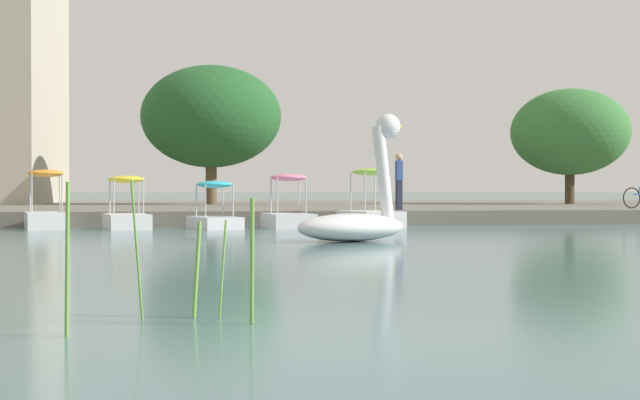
{
  "coord_description": "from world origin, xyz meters",
  "views": [
    {
      "loc": [
        -1.21,
        -7.1,
        1.1
      ],
      "look_at": [
        1.74,
        14.73,
        0.84
      ],
      "focal_mm": 55.83,
      "sensor_mm": 36.0,
      "label": 1
    }
  ],
  "objects_px": {
    "pedal_boat_pink": "(288,213)",
    "pedal_boat_orange": "(46,212)",
    "tree_broadleaf_left": "(570,132)",
    "swan_boat": "(356,215)",
    "pedal_boat_lime": "(370,211)",
    "pedal_boat_cyan": "(215,214)",
    "pedal_boat_yellow": "(126,214)",
    "tree_broadleaf_right": "(211,117)",
    "person_on_path": "(399,180)"
  },
  "relations": [
    {
      "from": "pedal_boat_pink",
      "to": "pedal_boat_orange",
      "type": "relative_size",
      "value": 0.94
    },
    {
      "from": "pedal_boat_orange",
      "to": "tree_broadleaf_left",
      "type": "relative_size",
      "value": 0.33
    },
    {
      "from": "swan_boat",
      "to": "tree_broadleaf_left",
      "type": "bearing_deg",
      "value": 57.68
    },
    {
      "from": "pedal_boat_pink",
      "to": "pedal_boat_orange",
      "type": "xyz_separation_m",
      "value": [
        -6.52,
        0.18,
        0.03
      ]
    },
    {
      "from": "pedal_boat_lime",
      "to": "pedal_boat_cyan",
      "type": "xyz_separation_m",
      "value": [
        -4.35,
        -0.29,
        -0.04
      ]
    },
    {
      "from": "swan_boat",
      "to": "pedal_boat_yellow",
      "type": "distance_m",
      "value": 8.57
    },
    {
      "from": "pedal_boat_orange",
      "to": "tree_broadleaf_right",
      "type": "distance_m",
      "value": 15.04
    },
    {
      "from": "pedal_boat_pink",
      "to": "tree_broadleaf_left",
      "type": "relative_size",
      "value": 0.31
    },
    {
      "from": "pedal_boat_cyan",
      "to": "person_on_path",
      "type": "height_order",
      "value": "person_on_path"
    },
    {
      "from": "tree_broadleaf_left",
      "to": "pedal_boat_orange",
      "type": "bearing_deg",
      "value": -147.34
    },
    {
      "from": "tree_broadleaf_right",
      "to": "pedal_boat_lime",
      "type": "bearing_deg",
      "value": -73.53
    },
    {
      "from": "pedal_boat_cyan",
      "to": "tree_broadleaf_right",
      "type": "height_order",
      "value": "tree_broadleaf_right"
    },
    {
      "from": "swan_boat",
      "to": "tree_broadleaf_right",
      "type": "bearing_deg",
      "value": 96.69
    },
    {
      "from": "pedal_boat_yellow",
      "to": "pedal_boat_orange",
      "type": "bearing_deg",
      "value": 173.08
    },
    {
      "from": "pedal_boat_lime",
      "to": "pedal_boat_orange",
      "type": "distance_m",
      "value": 8.84
    },
    {
      "from": "tree_broadleaf_right",
      "to": "person_on_path",
      "type": "relative_size",
      "value": 4.03
    },
    {
      "from": "pedal_boat_lime",
      "to": "pedal_boat_pink",
      "type": "distance_m",
      "value": 2.33
    },
    {
      "from": "pedal_boat_yellow",
      "to": "tree_broadleaf_right",
      "type": "distance_m",
      "value": 14.76
    },
    {
      "from": "pedal_boat_cyan",
      "to": "pedal_boat_orange",
      "type": "xyz_separation_m",
      "value": [
        -4.49,
        0.3,
        0.05
      ]
    },
    {
      "from": "pedal_boat_orange",
      "to": "person_on_path",
      "type": "bearing_deg",
      "value": 12.34
    },
    {
      "from": "pedal_boat_yellow",
      "to": "pedal_boat_orange",
      "type": "relative_size",
      "value": 1.01
    },
    {
      "from": "pedal_boat_cyan",
      "to": "tree_broadleaf_left",
      "type": "relative_size",
      "value": 0.32
    },
    {
      "from": "tree_broadleaf_right",
      "to": "person_on_path",
      "type": "xyz_separation_m",
      "value": [
        5.39,
        -11.58,
        -2.69
      ]
    },
    {
      "from": "tree_broadleaf_right",
      "to": "pedal_boat_yellow",
      "type": "bearing_deg",
      "value": -100.55
    },
    {
      "from": "tree_broadleaf_right",
      "to": "person_on_path",
      "type": "distance_m",
      "value": 13.05
    },
    {
      "from": "swan_boat",
      "to": "pedal_boat_orange",
      "type": "relative_size",
      "value": 1.21
    },
    {
      "from": "pedal_boat_lime",
      "to": "pedal_boat_yellow",
      "type": "bearing_deg",
      "value": -177.89
    },
    {
      "from": "pedal_boat_orange",
      "to": "tree_broadleaf_left",
      "type": "distance_m",
      "value": 23.67
    },
    {
      "from": "pedal_boat_yellow",
      "to": "tree_broadleaf_right",
      "type": "bearing_deg",
      "value": 79.45
    },
    {
      "from": "pedal_boat_cyan",
      "to": "tree_broadleaf_left",
      "type": "bearing_deg",
      "value": 40.34
    },
    {
      "from": "swan_boat",
      "to": "tree_broadleaf_left",
      "type": "relative_size",
      "value": 0.4
    },
    {
      "from": "pedal_boat_cyan",
      "to": "pedal_boat_orange",
      "type": "relative_size",
      "value": 0.99
    },
    {
      "from": "swan_boat",
      "to": "pedal_boat_orange",
      "type": "xyz_separation_m",
      "value": [
        -7.22,
        7.16,
        -0.09
      ]
    },
    {
      "from": "swan_boat",
      "to": "pedal_boat_yellow",
      "type": "bearing_deg",
      "value": 126.36
    },
    {
      "from": "pedal_boat_lime",
      "to": "pedal_boat_yellow",
      "type": "height_order",
      "value": "pedal_boat_lime"
    },
    {
      "from": "tree_broadleaf_left",
      "to": "person_on_path",
      "type": "height_order",
      "value": "tree_broadleaf_left"
    },
    {
      "from": "person_on_path",
      "to": "tree_broadleaf_left",
      "type": "bearing_deg",
      "value": 47.39
    },
    {
      "from": "swan_boat",
      "to": "tree_broadleaf_right",
      "type": "xyz_separation_m",
      "value": [
        -2.46,
        20.96,
        3.51
      ]
    },
    {
      "from": "pedal_boat_yellow",
      "to": "pedal_boat_orange",
      "type": "xyz_separation_m",
      "value": [
        -2.14,
        0.26,
        0.03
      ]
    },
    {
      "from": "pedal_boat_lime",
      "to": "pedal_boat_yellow",
      "type": "relative_size",
      "value": 1.11
    },
    {
      "from": "tree_broadleaf_right",
      "to": "pedal_boat_pink",
      "type": "bearing_deg",
      "value": -82.82
    },
    {
      "from": "tree_broadleaf_left",
      "to": "person_on_path",
      "type": "bearing_deg",
      "value": -132.61
    },
    {
      "from": "person_on_path",
      "to": "pedal_boat_orange",
      "type": "bearing_deg",
      "value": -167.66
    },
    {
      "from": "tree_broadleaf_right",
      "to": "pedal_boat_orange",
      "type": "bearing_deg",
      "value": -109.03
    },
    {
      "from": "tree_broadleaf_left",
      "to": "person_on_path",
      "type": "xyz_separation_m",
      "value": [
        -9.61,
        -10.45,
        -2.1
      ]
    },
    {
      "from": "pedal_boat_pink",
      "to": "tree_broadleaf_left",
      "type": "bearing_deg",
      "value": 44.14
    },
    {
      "from": "swan_boat",
      "to": "pedal_boat_cyan",
      "type": "relative_size",
      "value": 1.23
    },
    {
      "from": "pedal_boat_pink",
      "to": "tree_broadleaf_right",
      "type": "height_order",
      "value": "tree_broadleaf_right"
    },
    {
      "from": "person_on_path",
      "to": "tree_broadleaf_right",
      "type": "bearing_deg",
      "value": 114.97
    },
    {
      "from": "swan_boat",
      "to": "tree_broadleaf_left",
      "type": "distance_m",
      "value": 23.64
    }
  ]
}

